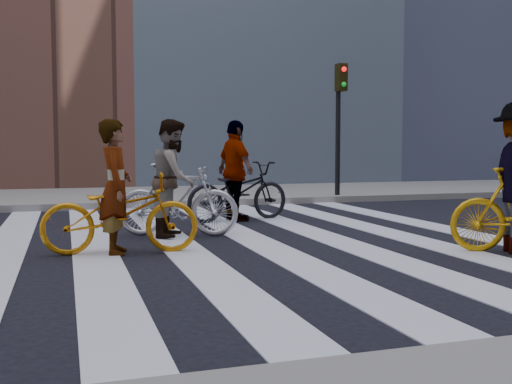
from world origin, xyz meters
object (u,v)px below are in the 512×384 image
bike_dark_rear (238,191)px  rider_mid (174,178)px  bike_silver_mid (177,200)px  rider_rear (235,171)px  traffic_signal (340,108)px  bike_yellow_left (120,213)px  rider_left (116,187)px

bike_dark_rear → rider_mid: rider_mid is taller
bike_silver_mid → rider_rear: bearing=-19.9°
rider_mid → rider_rear: (1.37, 1.50, 0.04)m
bike_dark_rear → rider_rear: bearing=75.1°
traffic_signal → bike_yellow_left: bearing=-134.8°
rider_mid → bike_yellow_left: bearing=165.8°
bike_silver_mid → rider_left: 1.61m
rider_rear → rider_mid: bearing=122.7°
bike_silver_mid → rider_mid: size_ratio=1.05×
rider_mid → rider_rear: rider_rear is taller
traffic_signal → rider_mid: traffic_signal is taller
traffic_signal → bike_silver_mid: bearing=-136.6°
rider_left → rider_mid: 1.56m
bike_silver_mid → bike_dark_rear: bearing=-21.0°
traffic_signal → bike_silver_mid: 6.84m
rider_mid → rider_rear: size_ratio=0.96×
bike_silver_mid → rider_rear: 2.03m
bike_yellow_left → traffic_signal: bearing=-38.3°
traffic_signal → rider_left: (-5.80, -5.78, -1.45)m
rider_left → rider_mid: rider_mid is taller
bike_dark_rear → rider_left: size_ratio=1.22×
bike_yellow_left → rider_left: (-0.05, 0.00, 0.33)m
traffic_signal → rider_rear: (-3.49, -3.05, -1.38)m
traffic_signal → rider_mid: (-4.86, -4.54, -1.41)m
bike_silver_mid → rider_left: size_ratio=1.09×
bike_yellow_left → rider_mid: 1.57m
bike_silver_mid → rider_rear: size_ratio=1.01×
traffic_signal → bike_dark_rear: (-3.44, -3.05, -1.75)m
bike_yellow_left → rider_rear: rider_rear is taller
traffic_signal → bike_dark_rear: 4.92m
bike_yellow_left → bike_silver_mid: (0.94, 1.24, 0.04)m
bike_dark_rear → traffic_signal: bearing=-63.4°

